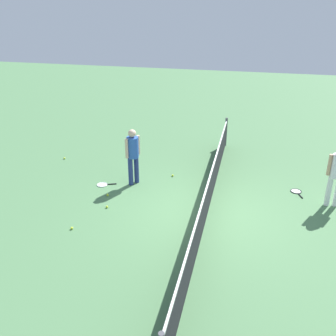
{
  "coord_description": "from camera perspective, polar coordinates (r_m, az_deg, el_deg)",
  "views": [
    {
      "loc": [
        8.72,
        0.94,
        5.27
      ],
      "look_at": [
        -0.62,
        -1.19,
        0.9
      ],
      "focal_mm": 41.62,
      "sensor_mm": 36.0,
      "label": 1
    }
  ],
  "objects": [
    {
      "name": "tennis_ball_by_net",
      "position": [
        12.12,
        0.69,
        -1.1
      ],
      "size": [
        0.07,
        0.07,
        0.07
      ],
      "primitive_type": "sphere",
      "color": "#C6E033",
      "rests_on": "ground_plane"
    },
    {
      "name": "tennis_ball_midcourt",
      "position": [
        10.53,
        -8.93,
        -5.64
      ],
      "size": [
        0.07,
        0.07,
        0.07
      ],
      "primitive_type": "sphere",
      "color": "#C6E033",
      "rests_on": "ground_plane"
    },
    {
      "name": "tennis_ball_stray_left",
      "position": [
        11.11,
        -8.84,
        -3.92
      ],
      "size": [
        0.07,
        0.07,
        0.07
      ],
      "primitive_type": "sphere",
      "color": "#C6E033",
      "rests_on": "ground_plane"
    },
    {
      "name": "tennis_racket_far_player",
      "position": [
        11.79,
        18.29,
        -3.31
      ],
      "size": [
        0.61,
        0.4,
        0.03
      ],
      "color": "black",
      "rests_on": "ground_plane"
    },
    {
      "name": "tennis_racket_near_player",
      "position": [
        11.76,
        -9.48,
        -2.42
      ],
      "size": [
        0.4,
        0.61,
        0.03
      ],
      "color": "white",
      "rests_on": "ground_plane"
    },
    {
      "name": "tennis_ball_near_player",
      "position": [
        9.82,
        -13.91,
        -8.55
      ],
      "size": [
        0.07,
        0.07,
        0.07
      ],
      "primitive_type": "sphere",
      "color": "#C6E033",
      "rests_on": "ground_plane"
    },
    {
      "name": "player_near_side",
      "position": [
        11.33,
        -5.18,
        2.32
      ],
      "size": [
        0.48,
        0.47,
        1.7
      ],
      "color": "navy",
      "rests_on": "ground_plane"
    },
    {
      "name": "court_net",
      "position": [
        9.99,
        5.89,
        -4.15
      ],
      "size": [
        10.09,
        0.09,
        1.07
      ],
      "color": "#4C4C51",
      "rests_on": "ground_plane"
    },
    {
      "name": "tennis_ball_baseline",
      "position": [
        13.83,
        -14.94,
        1.39
      ],
      "size": [
        0.07,
        0.07,
        0.07
      ],
      "primitive_type": "sphere",
      "color": "#C6E033",
      "rests_on": "ground_plane"
    },
    {
      "name": "ground_plane",
      "position": [
        10.24,
        5.77,
        -6.61
      ],
      "size": [
        40.0,
        40.0,
        0.0
      ],
      "primitive_type": "plane",
      "color": "#4C7A4C"
    }
  ]
}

